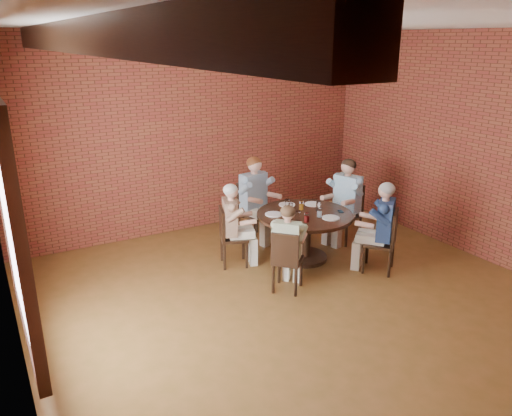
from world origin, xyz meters
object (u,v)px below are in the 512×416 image
chair_d (286,259)px  diner_d (288,248)px  smartphone (341,211)px  diner_b (256,199)px  chair_e (386,239)px  chair_c (229,234)px  chair_a (348,210)px  diner_c (234,225)px  dining_table (304,227)px  diner_a (345,201)px  diner_e (381,228)px  chair_b (252,208)px

chair_d → diner_d: 0.15m
diner_d → smartphone: size_ratio=9.21×
diner_b → chair_e: 2.27m
diner_b → chair_c: bearing=-152.6°
chair_a → diner_c: 2.14m
chair_c → dining_table: bearing=-90.0°
diner_a → chair_d: diner_a is taller
diner_d → chair_e: 1.57m
chair_c → chair_e: (1.88, -1.32, 0.02)m
chair_e → diner_e: (-0.06, 0.07, 0.16)m
diner_a → diner_c: (-2.04, 0.06, -0.07)m
chair_b → chair_c: chair_b is taller
diner_e → diner_d: bearing=-45.6°
chair_c → smartphone: bearing=-90.9°
diner_c → diner_b: bearing=-28.3°
dining_table → diner_a: diner_a is taller
chair_a → chair_e: size_ratio=1.03×
chair_e → dining_table: bearing=-90.0°
chair_d → chair_e: 1.61m
chair_a → diner_e: bearing=-33.9°
dining_table → diner_e: (0.72, -0.87, 0.14)m
diner_d → smartphone: (1.29, 0.51, 0.15)m
diner_e → smartphone: (-0.20, 0.66, 0.08)m
chair_c → diner_a: bearing=-73.3°
smartphone → diner_b: bearing=140.3°
chair_d → chair_e: bearing=-139.1°
chair_a → chair_c: (-2.21, 0.06, -0.03)m
chair_d → diner_d: diner_d is taller
diner_e → smartphone: bearing=-112.6°
diner_e → diner_a: bearing=-143.8°
diner_e → diner_b: bearing=-103.8°
diner_a → diner_d: diner_a is taller
chair_d → smartphone: 1.48m
diner_e → chair_a: bearing=-147.6°
diner_c → smartphone: bearing=-90.9°
diner_b → diner_c: 1.09m
diner_e → smartphone: diner_e is taller
chair_d → smartphone: size_ratio=6.61×
chair_b → diner_b: 0.21m
diner_a → diner_e: size_ratio=1.04×
diner_b → chair_d: size_ratio=1.63×
diner_c → chair_e: diner_c is taller
chair_e → diner_a: bearing=-140.6°
chair_e → diner_e: bearing=-90.0°
chair_b → diner_d: (-0.52, -1.90, 0.08)m
diner_c → diner_e: diner_e is taller
chair_d → smartphone: chair_d is taller
diner_b → chair_a: bearing=-41.9°
diner_c → diner_d: size_ratio=1.04×
chair_d → chair_e: (1.60, -0.18, 0.03)m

